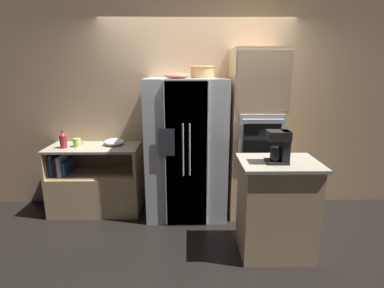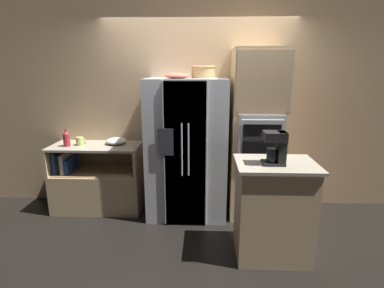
% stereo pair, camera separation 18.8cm
% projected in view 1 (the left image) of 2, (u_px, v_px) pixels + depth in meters
% --- Properties ---
extents(ground_plane, '(20.00, 20.00, 0.00)m').
position_uv_depth(ground_plane, '(197.00, 213.00, 3.99)').
color(ground_plane, black).
extents(wall_back, '(12.00, 0.06, 2.80)m').
position_uv_depth(wall_back, '(197.00, 104.00, 4.05)').
color(wall_back, tan).
rests_on(wall_back, ground_plane).
extents(counter_left, '(1.16, 0.55, 0.90)m').
position_uv_depth(counter_left, '(96.00, 187.00, 4.00)').
color(counter_left, tan).
rests_on(counter_left, ground_plane).
extents(refrigerator, '(0.99, 0.74, 1.76)m').
position_uv_depth(refrigerator, '(187.00, 149.00, 3.80)').
color(refrigerator, silver).
rests_on(refrigerator, ground_plane).
extents(wall_oven, '(0.65, 0.68, 2.11)m').
position_uv_depth(wall_oven, '(255.00, 134.00, 3.80)').
color(wall_oven, tan).
rests_on(wall_oven, ground_plane).
extents(island_counter, '(0.77, 0.59, 0.99)m').
position_uv_depth(island_counter, '(276.00, 208.00, 3.04)').
color(island_counter, tan).
rests_on(island_counter, ground_plane).
extents(wicker_basket, '(0.30, 0.30, 0.14)m').
position_uv_depth(wicker_basket, '(202.00, 72.00, 3.64)').
color(wicker_basket, tan).
rests_on(wicker_basket, refrigerator).
extents(fruit_bowl, '(0.31, 0.31, 0.07)m').
position_uv_depth(fruit_bowl, '(177.00, 76.00, 3.52)').
color(fruit_bowl, '#DB664C').
rests_on(fruit_bowl, refrigerator).
extents(bottle_tall, '(0.09, 0.09, 0.22)m').
position_uv_depth(bottle_tall, '(63.00, 140.00, 3.76)').
color(bottle_tall, maroon).
rests_on(bottle_tall, counter_left).
extents(mug, '(0.13, 0.10, 0.11)m').
position_uv_depth(mug, '(77.00, 143.00, 3.83)').
color(mug, '#B2D166').
rests_on(mug, counter_left).
extents(mixing_bowl, '(0.27, 0.27, 0.08)m').
position_uv_depth(mixing_bowl, '(114.00, 142.00, 3.92)').
color(mixing_bowl, white).
rests_on(mixing_bowl, counter_left).
extents(coffee_maker, '(0.21, 0.17, 0.31)m').
position_uv_depth(coffee_maker, '(280.00, 145.00, 2.83)').
color(coffee_maker, black).
rests_on(coffee_maker, island_counter).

